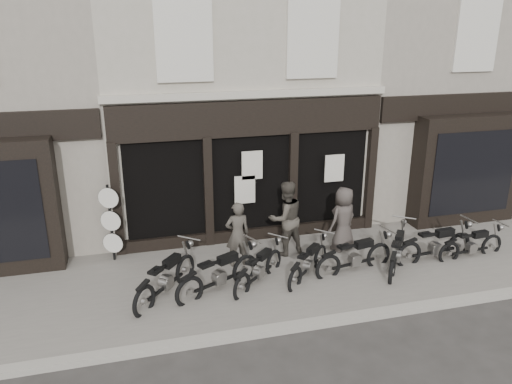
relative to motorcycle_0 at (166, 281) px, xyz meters
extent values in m
plane|color=#2D2B28|center=(2.50, -0.58, -0.43)|extent=(90.00, 90.00, 0.00)
cube|color=#68625C|center=(2.50, 0.32, -0.37)|extent=(30.00, 4.20, 0.12)
cube|color=gray|center=(2.50, -1.83, -0.36)|extent=(30.00, 0.25, 0.13)
cube|color=#ADA495|center=(2.50, 5.42, 3.67)|extent=(7.20, 6.00, 8.20)
cube|color=black|center=(2.50, 2.34, 3.02)|extent=(7.10, 0.18, 0.90)
cube|color=black|center=(2.50, 2.40, 1.07)|extent=(6.50, 0.10, 2.95)
cube|color=black|center=(2.50, 2.33, -0.21)|extent=(7.10, 0.20, 0.44)
cube|color=#B4AD9C|center=(2.50, 2.37, 3.62)|extent=(7.30, 0.22, 0.18)
cube|color=beige|center=(0.90, 2.37, 4.97)|extent=(1.35, 0.12, 2.00)
cube|color=black|center=(0.90, 2.40, 4.97)|extent=(1.05, 0.06, 1.70)
cube|color=beige|center=(4.10, 2.37, 4.97)|extent=(1.35, 0.12, 2.00)
cube|color=black|center=(4.10, 2.40, 4.97)|extent=(1.05, 0.06, 1.70)
cube|color=black|center=(-0.95, 2.32, 1.12)|extent=(0.22, 0.22, 3.00)
cube|color=black|center=(1.35, 2.32, 1.12)|extent=(0.22, 0.22, 3.00)
cube|color=black|center=(3.65, 2.32, 1.12)|extent=(0.22, 0.22, 3.00)
cube|color=black|center=(5.95, 2.32, 1.12)|extent=(0.22, 0.22, 3.00)
cube|color=silver|center=(2.50, 2.22, 1.82)|extent=(0.55, 0.04, 0.75)
cube|color=silver|center=(4.80, 2.22, 1.57)|extent=(0.55, 0.04, 0.75)
cube|color=silver|center=(2.30, 2.22, 1.17)|extent=(0.55, 0.04, 0.75)
cube|color=gray|center=(8.85, 5.42, 3.67)|extent=(5.50, 6.00, 8.20)
cube|color=black|center=(8.85, 2.07, 1.27)|extent=(3.20, 0.70, 3.20)
cube|color=black|center=(8.85, 1.72, 1.27)|extent=(2.60, 0.06, 2.40)
cube|color=black|center=(8.85, 2.37, 3.07)|extent=(5.40, 0.16, 0.70)
cube|color=beige|center=(8.85, 2.38, 4.97)|extent=(1.30, 0.10, 1.90)
cube|color=black|center=(8.85, 2.41, 4.97)|extent=(1.00, 0.06, 1.60)
torus|color=black|center=(0.47, 0.56, -0.07)|extent=(0.53, 0.61, 0.72)
torus|color=black|center=(-0.51, -0.61, -0.07)|extent=(0.53, 0.61, 0.72)
cube|color=black|center=(-0.02, -0.02, -0.12)|extent=(0.84, 1.00, 0.06)
cube|color=gray|center=(-0.01, -0.01, -0.03)|extent=(0.31, 0.32, 0.27)
cube|color=black|center=(0.16, 0.19, 0.37)|extent=(0.45, 0.49, 0.18)
cube|color=black|center=(-0.22, -0.27, 0.41)|extent=(0.36, 0.38, 0.06)
cylinder|color=gray|center=(0.62, 0.74, 0.62)|extent=(0.49, 0.42, 0.04)
torus|color=black|center=(1.81, 0.22, -0.07)|extent=(0.69, 0.41, 0.72)
torus|color=black|center=(0.44, -0.47, -0.07)|extent=(0.69, 0.41, 0.72)
cube|color=black|center=(1.12, -0.13, -0.11)|extent=(1.15, 0.61, 0.06)
cube|color=gray|center=(1.14, -0.12, -0.03)|extent=(0.31, 0.28, 0.28)
cube|color=black|center=(1.37, 0.00, 0.37)|extent=(0.52, 0.38, 0.18)
cube|color=black|center=(0.84, -0.27, 0.41)|extent=(0.38, 0.33, 0.06)
cylinder|color=gray|center=(2.01, 0.32, 0.63)|extent=(0.31, 0.57, 0.04)
torus|color=black|center=(2.56, 0.45, -0.11)|extent=(0.52, 0.50, 0.64)
torus|color=black|center=(1.57, -0.49, -0.11)|extent=(0.52, 0.50, 0.64)
cube|color=black|center=(2.07, -0.02, -0.15)|extent=(0.85, 0.81, 0.06)
cube|color=gray|center=(2.08, -0.01, -0.07)|extent=(0.28, 0.28, 0.25)
cube|color=black|center=(2.25, 0.15, 0.29)|extent=(0.43, 0.41, 0.16)
cube|color=black|center=(1.86, -0.22, 0.32)|extent=(0.34, 0.33, 0.06)
cylinder|color=gray|center=(2.72, 0.59, 0.51)|extent=(0.40, 0.42, 0.03)
torus|color=black|center=(3.76, 0.46, -0.12)|extent=(0.51, 0.49, 0.63)
torus|color=black|center=(2.79, -0.47, -0.12)|extent=(0.51, 0.49, 0.63)
cube|color=black|center=(3.27, 0.00, -0.16)|extent=(0.82, 0.79, 0.06)
cube|color=gray|center=(3.29, 0.01, -0.08)|extent=(0.27, 0.27, 0.24)
cube|color=black|center=(3.45, 0.16, 0.27)|extent=(0.41, 0.41, 0.16)
cube|color=black|center=(3.08, -0.20, 0.30)|extent=(0.33, 0.32, 0.06)
cylinder|color=gray|center=(3.90, 0.60, 0.49)|extent=(0.39, 0.41, 0.03)
torus|color=black|center=(5.14, 0.09, -0.09)|extent=(0.69, 0.22, 0.69)
torus|color=black|center=(3.70, -0.19, -0.09)|extent=(0.69, 0.22, 0.69)
cube|color=black|center=(4.42, -0.05, -0.13)|extent=(1.19, 0.28, 0.06)
cube|color=gray|center=(4.44, -0.04, -0.05)|extent=(0.27, 0.23, 0.26)
cube|color=black|center=(4.68, 0.00, 0.34)|extent=(0.49, 0.26, 0.17)
cube|color=black|center=(4.12, -0.11, 0.38)|extent=(0.34, 0.26, 0.06)
cylinder|color=gray|center=(5.36, 0.14, 0.58)|extent=(0.15, 0.58, 0.04)
torus|color=black|center=(5.98, 0.50, -0.08)|extent=(0.50, 0.61, 0.70)
torus|color=black|center=(5.08, -0.69, -0.08)|extent=(0.50, 0.61, 0.70)
cube|color=black|center=(5.53, -0.09, -0.12)|extent=(0.78, 1.00, 0.06)
cube|color=gray|center=(5.54, -0.08, -0.04)|extent=(0.30, 0.31, 0.27)
cube|color=black|center=(5.69, 0.12, 0.35)|extent=(0.43, 0.48, 0.17)
cube|color=black|center=(5.34, -0.34, 0.39)|extent=(0.35, 0.37, 0.06)
cylinder|color=gray|center=(6.11, 0.68, 0.60)|extent=(0.50, 0.39, 0.04)
torus|color=black|center=(7.37, 0.08, -0.07)|extent=(0.72, 0.18, 0.72)
torus|color=black|center=(5.85, -0.09, -0.07)|extent=(0.72, 0.18, 0.72)
cube|color=black|center=(6.61, -0.01, -0.12)|extent=(1.25, 0.19, 0.06)
cube|color=gray|center=(6.64, -0.01, -0.03)|extent=(0.27, 0.22, 0.27)
cube|color=black|center=(6.89, 0.02, 0.37)|extent=(0.50, 0.23, 0.18)
cube|color=black|center=(6.30, -0.04, 0.41)|extent=(0.34, 0.25, 0.06)
cylinder|color=gray|center=(7.60, 0.10, 0.62)|extent=(0.11, 0.61, 0.04)
torus|color=black|center=(8.26, -0.05, -0.12)|extent=(0.63, 0.14, 0.62)
torus|color=black|center=(6.94, -0.17, -0.12)|extent=(0.63, 0.14, 0.62)
cube|color=black|center=(7.60, -0.11, -0.16)|extent=(1.09, 0.14, 0.05)
cube|color=gray|center=(7.62, -0.11, -0.08)|extent=(0.23, 0.18, 0.24)
cube|color=black|center=(7.84, -0.09, 0.26)|extent=(0.43, 0.19, 0.16)
cube|color=black|center=(7.33, -0.14, 0.30)|extent=(0.29, 0.21, 0.05)
cylinder|color=gray|center=(8.46, -0.03, 0.48)|extent=(0.08, 0.53, 0.03)
imported|color=#403B34|center=(1.80, 0.93, 0.51)|extent=(0.60, 0.41, 1.63)
imported|color=#403B34|center=(3.12, 1.27, 0.66)|extent=(1.08, 0.92, 1.93)
imported|color=#413A36|center=(4.62, 1.09, 0.54)|extent=(0.98, 0.83, 1.70)
cylinder|color=black|center=(-1.13, 1.99, -0.40)|extent=(0.33, 0.33, 0.05)
cylinder|color=black|center=(-1.13, 1.99, 0.62)|extent=(0.06, 0.06, 2.09)
cylinder|color=black|center=(-1.13, 1.96, 1.34)|extent=(0.49, 0.22, 0.51)
cylinder|color=beige|center=(-1.13, 1.94, 1.34)|extent=(0.47, 0.20, 0.51)
cylinder|color=black|center=(-1.13, 1.96, 0.75)|extent=(0.49, 0.22, 0.51)
cylinder|color=beige|center=(-1.13, 1.94, 0.75)|extent=(0.47, 0.20, 0.51)
cylinder|color=black|center=(-1.13, 1.96, 0.16)|extent=(0.49, 0.22, 0.51)
cylinder|color=beige|center=(-1.13, 1.94, 0.16)|extent=(0.47, 0.20, 0.51)
camera|label=1|loc=(-0.57, -9.80, 5.35)|focal=35.00mm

